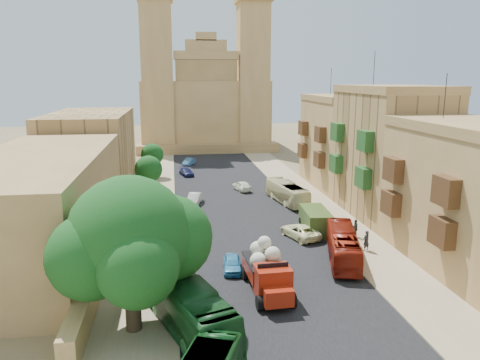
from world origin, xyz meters
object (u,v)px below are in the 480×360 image
object	(u,v)px
ficus_tree	(131,241)
pedestrian_c	(355,228)
car_blue_b	(189,162)
bus_red_east	(343,245)
bus_green_north	(185,303)
olive_pickup	(315,221)
street_tree_d	(152,155)
car_white_b	(242,186)
pedestrian_a	(366,241)
street_tree_b	(143,198)
red_truck	(267,270)
car_dkblue	(186,172)
street_tree_c	(148,169)
car_white_a	(194,199)
car_cream	(300,231)
street_tree_a	(134,238)
car_blue_a	(232,264)
church	(205,102)
bus_cream_east	(287,193)

from	to	relation	value
ficus_tree	pedestrian_c	world-z (taller)	ficus_tree
car_blue_b	bus_red_east	bearing A→B (deg)	-53.86
bus_green_north	bus_red_east	distance (m)	15.59
olive_pickup	street_tree_d	bearing A→B (deg)	120.51
car_white_b	pedestrian_a	size ratio (longest dim) A/B	2.14
street_tree_d	street_tree_b	bearing A→B (deg)	-90.00
car_white_b	red_truck	bearing A→B (deg)	70.52
red_truck	car_dkblue	bearing A→B (deg)	95.95
ficus_tree	street_tree_c	bearing A→B (deg)	91.04
car_white_b	pedestrian_a	distance (m)	24.44
car_white_b	car_blue_b	size ratio (longest dim) A/B	1.09
street_tree_c	car_white_a	world-z (taller)	street_tree_c
olive_pickup	bus_green_north	world-z (taller)	bus_green_north
car_white_a	car_blue_b	world-z (taller)	car_white_a
car_cream	street_tree_b	bearing A→B (deg)	-39.59
street_tree_a	car_blue_a	size ratio (longest dim) A/B	1.31
car_blue_a	car_white_b	world-z (taller)	car_white_b
car_cream	car_white_b	size ratio (longest dim) A/B	1.19
street_tree_a	red_truck	distance (m)	10.30
car_blue_b	car_cream	bearing A→B (deg)	-54.68
street_tree_d	pedestrian_a	xyz separation A→B (m)	(19.24, -33.69, -2.52)
church	pedestrian_c	world-z (taller)	church
olive_pickup	car_cream	xyz separation A→B (m)	(-1.98, -1.64, -0.41)
ficus_tree	street_tree_a	bearing A→B (deg)	94.17
street_tree_d	car_blue_b	distance (m)	11.35
ficus_tree	car_white_a	distance (m)	28.57
street_tree_d	olive_pickup	world-z (taller)	street_tree_d
street_tree_a	olive_pickup	xyz separation A→B (m)	(16.50, 8.00, -1.90)
olive_pickup	car_white_b	distance (m)	18.22
bus_red_east	car_dkblue	bearing A→B (deg)	-56.88
bus_red_east	car_white_a	distance (m)	22.17
bus_green_north	red_truck	bearing A→B (deg)	12.59
olive_pickup	car_cream	distance (m)	2.60
car_blue_b	pedestrian_c	distance (m)	42.00
pedestrian_c	car_dkblue	bearing A→B (deg)	-148.63
car_white_a	car_cream	bearing A→B (deg)	-42.68
street_tree_c	car_blue_a	xyz separation A→B (m)	(7.33, -24.29, -2.92)
red_truck	car_blue_a	xyz separation A→B (m)	(-1.93, 4.05, -1.08)
church	ficus_tree	distance (m)	75.31
street_tree_a	car_blue_b	size ratio (longest dim) A/B	1.25
pedestrian_a	olive_pickup	bearing A→B (deg)	-87.14
car_dkblue	olive_pickup	bearing A→B (deg)	-81.60
street_tree_d	bus_red_east	size ratio (longest dim) A/B	0.57
street_tree_b	bus_green_north	size ratio (longest dim) A/B	0.40
church	street_tree_d	bearing A→B (deg)	-108.09
pedestrian_c	ficus_tree	bearing A→B (deg)	-48.31
ficus_tree	car_white_a	world-z (taller)	ficus_tree
street_tree_a	car_white_a	xyz separation A→B (m)	(5.39, 19.75, -2.31)
street_tree_a	bus_cream_east	size ratio (longest dim) A/B	0.50
street_tree_b	bus_cream_east	xyz separation A→B (m)	(16.33, 6.77, -1.65)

